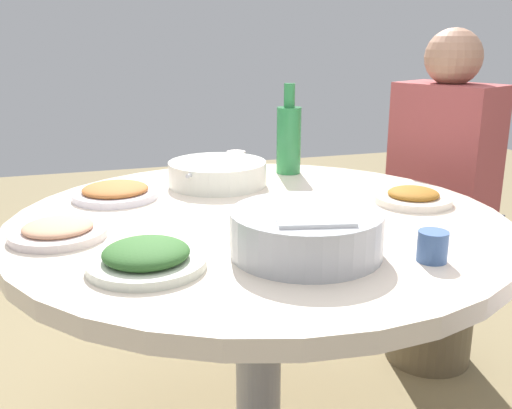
{
  "coord_description": "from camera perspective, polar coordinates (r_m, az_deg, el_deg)",
  "views": [
    {
      "loc": [
        1.35,
        -0.43,
        1.19
      ],
      "look_at": [
        -0.02,
        -0.0,
        0.77
      ],
      "focal_mm": 41.14,
      "sensor_mm": 36.0,
      "label": 1
    }
  ],
  "objects": [
    {
      "name": "dish_stirfry",
      "position": [
        1.65,
        15.04,
        0.71
      ],
      "size": [
        0.21,
        0.21,
        0.04
      ],
      "color": "silver",
      "rests_on": "round_dining_table"
    },
    {
      "name": "tea_cup_near",
      "position": [
        1.24,
        16.79,
        -3.92
      ],
      "size": [
        0.06,
        0.06,
        0.06
      ],
      "primitive_type": "cylinder",
      "color": "#3B5A8E",
      "rests_on": "round_dining_table"
    },
    {
      "name": "dish_tofu_braise",
      "position": [
        1.69,
        -13.51,
        1.2
      ],
      "size": [
        0.24,
        0.24,
        0.04
      ],
      "color": "white",
      "rests_on": "round_dining_table"
    },
    {
      "name": "dish_greens",
      "position": [
        1.17,
        -10.6,
        -5.08
      ],
      "size": [
        0.24,
        0.24,
        0.06
      ],
      "color": "silver",
      "rests_on": "round_dining_table"
    },
    {
      "name": "soup_bowl",
      "position": [
        1.79,
        -3.77,
        2.98
      ],
      "size": [
        0.3,
        0.3,
        0.07
      ],
      "color": "white",
      "rests_on": "round_dining_table"
    },
    {
      "name": "stool_for_diner_right",
      "position": [
        2.31,
        16.66,
        -9.14
      ],
      "size": [
        0.31,
        0.31,
        0.45
      ],
      "primitive_type": "cylinder",
      "color": "brown",
      "rests_on": "ground"
    },
    {
      "name": "tea_cup_far",
      "position": [
        2.01,
        -1.95,
        4.37
      ],
      "size": [
        0.06,
        0.06,
        0.06
      ],
      "primitive_type": "cylinder",
      "color": "beige",
      "rests_on": "round_dining_table"
    },
    {
      "name": "dish_shrimp",
      "position": [
        1.4,
        -18.68,
        -2.41
      ],
      "size": [
        0.22,
        0.22,
        0.04
      ],
      "color": "silver",
      "rests_on": "round_dining_table"
    },
    {
      "name": "diner_right",
      "position": [
        2.14,
        17.83,
        4.14
      ],
      "size": [
        0.43,
        0.44,
        0.76
      ],
      "color": "#2D333D",
      "rests_on": "stool_for_diner_right"
    },
    {
      "name": "green_bottle",
      "position": [
        1.93,
        3.2,
        6.52
      ],
      "size": [
        0.08,
        0.08,
        0.29
      ],
      "color": "#2D8244",
      "rests_on": "round_dining_table"
    },
    {
      "name": "round_dining_table",
      "position": [
        1.51,
        0.25,
        -4.47
      ],
      "size": [
        1.25,
        1.25,
        0.75
      ],
      "color": "#99999E",
      "rests_on": "ground"
    },
    {
      "name": "rice_bowl",
      "position": [
        1.22,
        4.9,
        -2.65
      ],
      "size": [
        0.32,
        0.32,
        0.1
      ],
      "color": "#B2B5BA",
      "rests_on": "round_dining_table"
    }
  ]
}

